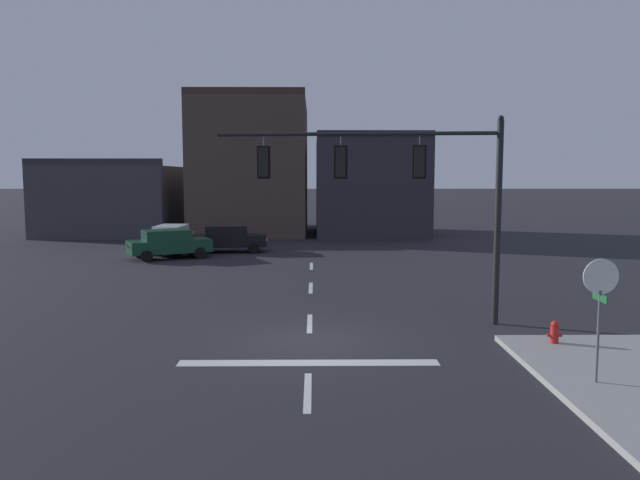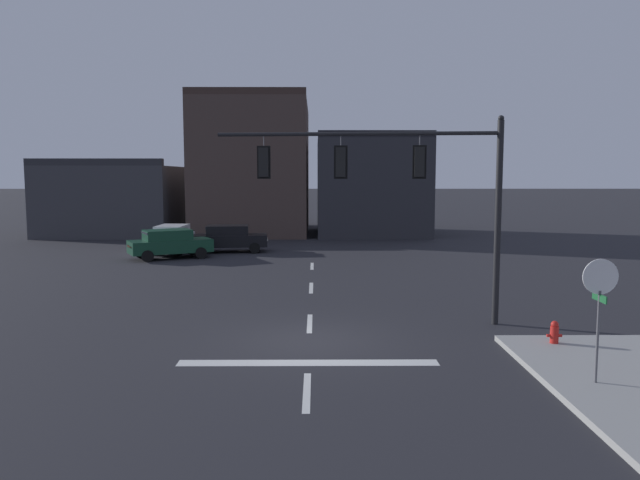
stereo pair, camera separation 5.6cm
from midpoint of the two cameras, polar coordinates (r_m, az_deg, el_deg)
ground_plane at (r=17.07m, az=-0.95°, el=-9.46°), size 400.00×400.00×0.00m
stop_bar_paint at (r=15.16m, az=-1.02°, el=-11.47°), size 6.40×0.50×0.01m
lane_centreline at (r=19.01m, az=-0.89°, el=-7.84°), size 0.16×26.40×0.01m
signal_mast_near_side at (r=18.80m, az=7.78°, el=5.71°), size 8.69×1.00×6.37m
stop_sign at (r=14.16m, az=24.92°, el=-4.36°), size 0.76×0.64×2.83m
car_lot_nearside at (r=34.51m, az=-13.91°, el=-0.30°), size 4.73×3.63×1.61m
car_lot_middle at (r=37.50m, az=-13.72°, el=0.20°), size 2.04×4.51×1.61m
car_lot_farside at (r=36.82m, az=-8.47°, el=0.21°), size 4.59×2.28×1.61m
fire_hydrant at (r=17.42m, az=21.26°, el=-8.45°), size 0.40×0.30×0.75m
building_row at (r=49.21m, az=-6.36°, el=5.60°), size 29.24×13.02×10.76m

